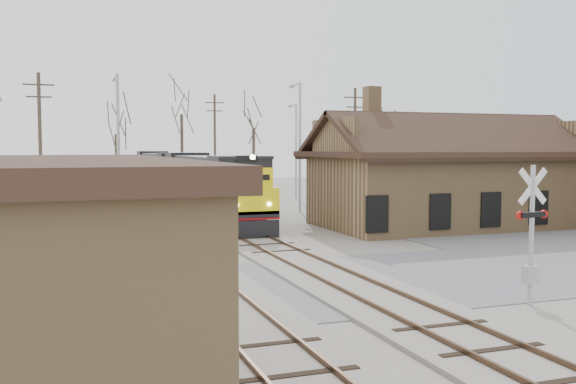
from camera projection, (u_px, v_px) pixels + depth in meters
name	position (u px, v px, depth m)	size (l,w,h in m)	color
ground	(340.00, 282.00, 21.33)	(140.00, 140.00, 0.00)	gray
road	(340.00, 282.00, 21.33)	(60.00, 9.00, 0.03)	slate
track_main	(229.00, 227.00, 35.43)	(3.40, 90.00, 0.24)	gray
track_siding	(146.00, 231.00, 33.92)	(3.40, 90.00, 0.24)	gray
depot	(446.00, 184.00, 36.46)	(15.20, 9.31, 7.90)	#9C7B50
locomotive_lead	(213.00, 186.00, 38.82)	(2.75, 18.45, 4.09)	black
locomotive_trailing	(165.00, 174.00, 56.41)	(2.75, 18.45, 3.87)	black
crossbuck_near	(531.00, 240.00, 18.03)	(1.14, 0.30, 3.99)	#A5A8AD
crossbuck_far	(109.00, 219.00, 23.30)	(1.11, 0.41, 4.00)	#A5A8AD
streetlight_a	(118.00, 142.00, 34.76)	(0.25, 2.04, 8.44)	#A5A8AD
streetlight_b	(299.00, 139.00, 44.41)	(0.25, 2.04, 8.97)	#A5A8AD
streetlight_c	(295.00, 145.00, 56.62)	(0.25, 2.04, 8.33)	#A5A8AD
utility_pole_a	(40.00, 141.00, 42.56)	(2.00, 0.24, 9.41)	#382D23
utility_pole_b	(215.00, 142.00, 62.99)	(2.00, 0.24, 9.64)	#382D23
utility_pole_c	(355.00, 142.00, 53.46)	(2.00, 0.24, 9.41)	#382D23
tree_b	(116.00, 124.00, 56.30)	(3.75, 3.75, 9.19)	#382D23
tree_c	(181.00, 102.00, 66.23)	(5.27, 5.27, 12.90)	#382D23
tree_d	(254.00, 117.00, 64.38)	(4.29, 4.29, 10.52)	#382D23
tree_e	(387.00, 131.00, 65.62)	(3.53, 3.53, 8.66)	#382D23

